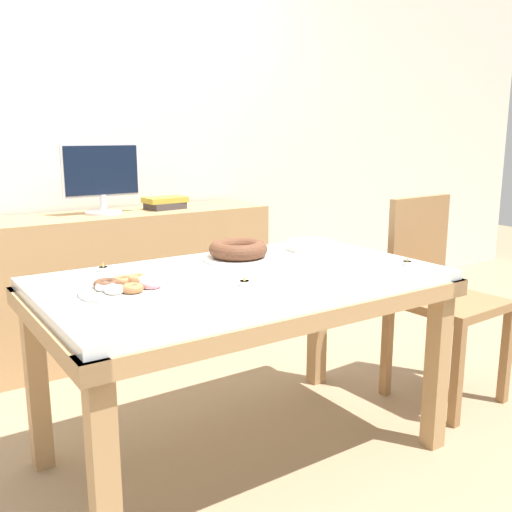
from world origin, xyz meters
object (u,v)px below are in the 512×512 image
object	(u,v)px
plate_stack	(311,245)
tealight_right_edge	(407,263)
tealight_near_cakes	(103,269)
chair	(436,288)
tealight_centre	(244,283)
computer_monitor	(102,179)
cake_chocolate_round	(238,251)
book_stack	(165,203)
pastry_platter	(128,287)

from	to	relation	value
plate_stack	tealight_right_edge	bearing A→B (deg)	-74.86
tealight_right_edge	tealight_near_cakes	bearing A→B (deg)	150.97
chair	tealight_centre	xyz separation A→B (m)	(-1.13, -0.10, 0.21)
computer_monitor	tealight_near_cakes	xyz separation A→B (m)	(-0.36, -1.01, -0.25)
tealight_centre	chair	bearing A→B (deg)	5.13
computer_monitor	tealight_near_cakes	world-z (taller)	computer_monitor
cake_chocolate_round	tealight_centre	xyz separation A→B (m)	(-0.20, -0.35, -0.03)
chair	plate_stack	size ratio (longest dim) A/B	4.48
book_stack	tealight_near_cakes	world-z (taller)	book_stack
chair	tealight_centre	bearing A→B (deg)	-174.87
chair	tealight_near_cakes	bearing A→B (deg)	166.03
chair	plate_stack	world-z (taller)	chair
chair	tealight_centre	distance (m)	1.15
computer_monitor	cake_chocolate_round	size ratio (longest dim) A/B	1.46
chair	plate_stack	distance (m)	0.65
computer_monitor	tealight_centre	world-z (taller)	computer_monitor
chair	book_stack	xyz separation A→B (m)	(-0.73, 1.37, 0.31)
computer_monitor	book_stack	xyz separation A→B (m)	(0.37, 0.00, -0.15)
book_stack	tealight_right_edge	xyz separation A→B (m)	(0.29, -1.57, -0.10)
plate_stack	tealight_near_cakes	distance (m)	0.90
computer_monitor	cake_chocolate_round	world-z (taller)	computer_monitor
chair	computer_monitor	xyz separation A→B (m)	(-1.10, 1.37, 0.47)
chair	tealight_right_edge	xyz separation A→B (m)	(-0.44, -0.20, 0.21)
pastry_platter	tealight_near_cakes	world-z (taller)	pastry_platter
tealight_right_edge	pastry_platter	bearing A→B (deg)	166.72
chair	cake_chocolate_round	bearing A→B (deg)	164.96
pastry_platter	tealight_right_edge	distance (m)	1.07
pastry_platter	book_stack	bearing A→B (deg)	60.44
computer_monitor	tealight_centre	distance (m)	1.49
pastry_platter	computer_monitor	bearing A→B (deg)	73.84
chair	tealight_near_cakes	distance (m)	1.51
tealight_near_cakes	tealight_centre	size ratio (longest dim) A/B	1.00
cake_chocolate_round	tealight_right_edge	size ratio (longest dim) A/B	7.28
tealight_near_cakes	book_stack	bearing A→B (deg)	54.29
pastry_platter	tealight_centre	xyz separation A→B (m)	(0.35, -0.15, -0.00)
computer_monitor	book_stack	world-z (taller)	computer_monitor
cake_chocolate_round	tealight_centre	bearing A→B (deg)	-119.22
book_stack	tealight_near_cakes	size ratio (longest dim) A/B	6.08
chair	computer_monitor	world-z (taller)	computer_monitor
book_stack	plate_stack	xyz separation A→B (m)	(0.17, -1.13, -0.09)
plate_stack	pastry_platter	bearing A→B (deg)	-168.02
tealight_right_edge	tealight_near_cakes	xyz separation A→B (m)	(-1.01, 0.56, 0.00)
chair	book_stack	size ratio (longest dim) A/B	3.87
chair	book_stack	distance (m)	1.58
computer_monitor	cake_chocolate_round	distance (m)	1.15
chair	cake_chocolate_round	size ratio (longest dim) A/B	3.23
book_stack	pastry_platter	bearing A→B (deg)	-119.56
chair	tealight_centre	world-z (taller)	chair
book_stack	tealight_right_edge	size ratio (longest dim) A/B	6.08
chair	tealight_near_cakes	world-z (taller)	chair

